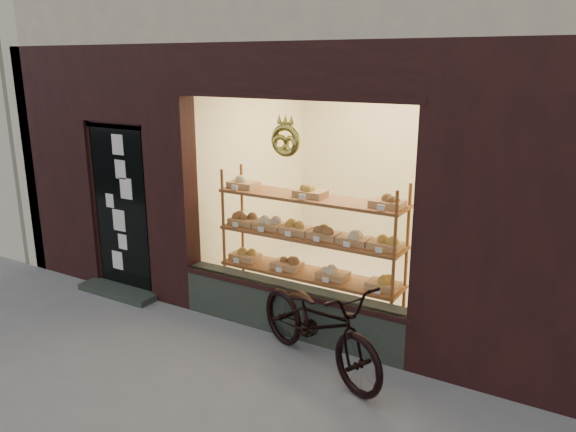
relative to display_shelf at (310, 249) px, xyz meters
The scene contains 3 objects.
ground 2.73m from the display_shelf, 100.01° to the right, with size 90.00×90.00×0.00m, color slate.
display_shelf is the anchor object (origin of this frame).
bicycle 1.16m from the display_shelf, 56.61° to the right, with size 0.63×1.79×0.94m, color black.
Camera 1 is at (3.32, -2.77, 2.92)m, focal length 35.00 mm.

